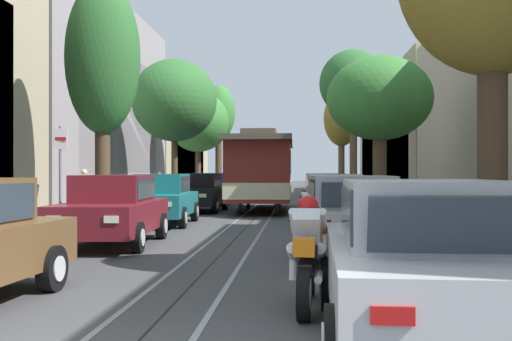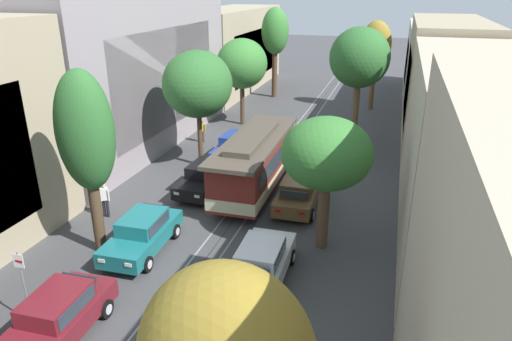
# 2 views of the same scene
# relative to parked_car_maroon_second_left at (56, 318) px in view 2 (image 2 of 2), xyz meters

# --- Properties ---
(ground_plane) EXTENTS (160.00, 160.00, 0.00)m
(ground_plane) POSITION_rel_parked_car_maroon_second_left_xyz_m (2.64, 14.17, -0.80)
(ground_plane) COLOR #424244
(trolley_track_rails) EXTENTS (1.14, 66.77, 0.01)m
(trolley_track_rails) POSITION_rel_parked_car_maroon_second_left_xyz_m (2.64, 18.04, -0.79)
(trolley_track_rails) COLOR gray
(trolley_track_rails) RESTS_ON ground
(building_facade_left) EXTENTS (5.86, 58.47, 10.44)m
(building_facade_left) POSITION_rel_parked_car_maroon_second_left_xyz_m (-7.58, 18.02, 3.88)
(building_facade_left) COLOR tan
(building_facade_left) RESTS_ON ground
(building_facade_right) EXTENTS (5.22, 58.47, 8.83)m
(building_facade_right) POSITION_rel_parked_car_maroon_second_left_xyz_m (12.53, 17.13, 3.17)
(building_facade_right) COLOR #BCAD93
(building_facade_right) RESTS_ON ground
(parked_car_maroon_second_left) EXTENTS (2.11, 4.41, 1.58)m
(parked_car_maroon_second_left) POSITION_rel_parked_car_maroon_second_left_xyz_m (0.00, 0.00, 0.00)
(parked_car_maroon_second_left) COLOR maroon
(parked_car_maroon_second_left) RESTS_ON ground
(parked_car_teal_mid_left) EXTENTS (2.11, 4.41, 1.58)m
(parked_car_teal_mid_left) POSITION_rel_parked_car_maroon_second_left_xyz_m (-0.10, 5.46, 0.00)
(parked_car_teal_mid_left) COLOR #196B70
(parked_car_teal_mid_left) RESTS_ON ground
(parked_car_black_fourth_left) EXTENTS (2.09, 4.40, 1.58)m
(parked_car_black_fourth_left) POSITION_rel_parked_car_maroon_second_left_xyz_m (0.08, 11.74, 0.00)
(parked_car_black_fourth_left) COLOR black
(parked_car_black_fourth_left) RESTS_ON ground
(parked_car_blue_fifth_left) EXTENTS (2.11, 4.41, 1.58)m
(parked_car_blue_fifth_left) POSITION_rel_parked_car_maroon_second_left_xyz_m (-0.06, 17.04, 0.00)
(parked_car_blue_fifth_left) COLOR #233D93
(parked_car_blue_fifth_left) RESTS_ON ground
(parked_car_white_mid_right) EXTENTS (2.06, 4.39, 1.58)m
(parked_car_white_mid_right) POSITION_rel_parked_car_maroon_second_left_xyz_m (5.22, 4.81, 0.00)
(parked_car_white_mid_right) COLOR silver
(parked_car_white_mid_right) RESTS_ON ground
(parked_car_brown_fourth_right) EXTENTS (2.06, 4.39, 1.58)m
(parked_car_brown_fourth_right) POSITION_rel_parked_car_maroon_second_left_xyz_m (5.25, 11.29, 0.00)
(parked_car_brown_fourth_right) COLOR brown
(parked_car_brown_fourth_right) RESTS_ON ground
(street_tree_kerb_left_second) EXTENTS (2.32, 1.96, 7.58)m
(street_tree_kerb_left_second) POSITION_rel_parked_car_maroon_second_left_xyz_m (-1.82, 4.98, 4.27)
(street_tree_kerb_left_second) COLOR #4C3826
(street_tree_kerb_left_second) RESTS_ON ground
(street_tree_kerb_left_mid) EXTENTS (4.00, 4.37, 6.96)m
(street_tree_kerb_left_mid) POSITION_rel_parked_car_maroon_second_left_xyz_m (-1.67, 15.31, 4.20)
(street_tree_kerb_left_mid) COLOR #4C3826
(street_tree_kerb_left_mid) RESTS_ON ground
(street_tree_kerb_left_fourth) EXTENTS (3.84, 4.17, 6.64)m
(street_tree_kerb_left_fourth) POSITION_rel_parked_car_maroon_second_left_xyz_m (-2.07, 24.65, 3.93)
(street_tree_kerb_left_fourth) COLOR #4C3826
(street_tree_kerb_left_fourth) RESTS_ON ground
(street_tree_kerb_left_far) EXTENTS (2.58, 2.57, 8.42)m
(street_tree_kerb_left_far) POSITION_rel_parked_car_maroon_second_left_xyz_m (-2.09, 34.70, 5.30)
(street_tree_kerb_left_far) COLOR #4C3826
(street_tree_kerb_left_far) RESTS_ON ground
(street_tree_kerb_right_second) EXTENTS (3.65, 3.60, 5.66)m
(street_tree_kerb_right_second) POSITION_rel_parked_car_maroon_second_left_xyz_m (6.99, 7.95, 3.35)
(street_tree_kerb_right_second) COLOR brown
(street_tree_kerb_right_second) RESTS_ON ground
(street_tree_kerb_right_mid) EXTENTS (3.59, 3.54, 8.12)m
(street_tree_kerb_right_mid) POSITION_rel_parked_car_maroon_second_left_xyz_m (7.07, 19.43, 5.45)
(street_tree_kerb_right_mid) COLOR brown
(street_tree_kerb_right_mid) RESTS_ON ground
(street_tree_kerb_right_fourth) EXTENTS (2.62, 2.23, 7.58)m
(street_tree_kerb_right_fourth) POSITION_rel_parked_car_maroon_second_left_xyz_m (7.32, 32.59, 4.62)
(street_tree_kerb_right_fourth) COLOR brown
(street_tree_kerb_right_fourth) RESTS_ON ground
(cable_car_trolley) EXTENTS (2.63, 9.15, 3.28)m
(cable_car_trolley) POSITION_rel_parked_car_maroon_second_left_xyz_m (2.64, 12.24, 0.86)
(cable_car_trolley) COLOR maroon
(cable_car_trolley) RESTS_ON ground
(pedestrian_on_left_pavement) EXTENTS (0.55, 0.42, 1.62)m
(pedestrian_on_left_pavement) POSITION_rel_parked_car_maroon_second_left_xyz_m (-3.34, 19.46, 0.11)
(pedestrian_on_left_pavement) COLOR #4C4233
(pedestrian_on_left_pavement) RESTS_ON ground
(pedestrian_on_right_pavement) EXTENTS (0.55, 0.40, 1.74)m
(pedestrian_on_right_pavement) POSITION_rel_parked_car_maroon_second_left_xyz_m (-3.34, 7.66, 0.19)
(pedestrian_on_right_pavement) COLOR black
(pedestrian_on_right_pavement) RESTS_ON ground
(street_sign_post) EXTENTS (0.36, 0.08, 2.72)m
(street_sign_post) POSITION_rel_parked_car_maroon_second_left_xyz_m (-1.34, 0.32, 0.89)
(street_sign_post) COLOR slate
(street_sign_post) RESTS_ON ground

